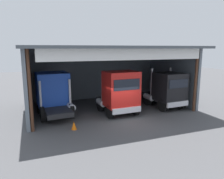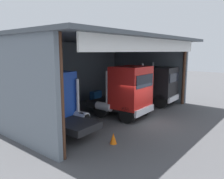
{
  "view_description": "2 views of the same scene",
  "coord_description": "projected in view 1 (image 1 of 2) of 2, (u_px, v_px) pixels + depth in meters",
  "views": [
    {
      "loc": [
        -6.49,
        -14.3,
        5.4
      ],
      "look_at": [
        0.0,
        2.82,
        1.88
      ],
      "focal_mm": 34.5,
      "sensor_mm": 36.0,
      "label": 1
    },
    {
      "loc": [
        -12.34,
        -7.19,
        4.62
      ],
      "look_at": [
        0.0,
        2.82,
        1.88
      ],
      "focal_mm": 35.85,
      "sensor_mm": 36.0,
      "label": 2
    }
  ],
  "objects": [
    {
      "name": "ground_plane",
      "position": [
        125.0,
        120.0,
        16.41
      ],
      "size": [
        80.0,
        80.0,
        0.0
      ],
      "primitive_type": "plane",
      "color": "#4C4C4F",
      "rests_on": "ground"
    },
    {
      "name": "workshop_shed",
      "position": [
        105.0,
        65.0,
        20.05
      ],
      "size": [
        14.36,
        9.31,
        5.58
      ],
      "color": "slate",
      "rests_on": "ground"
    },
    {
      "name": "truck_blue_yard_outside",
      "position": [
        53.0,
        93.0,
        17.51
      ],
      "size": [
        2.82,
        4.83,
        3.47
      ],
      "rotation": [
        0.0,
        0.0,
        0.06
      ],
      "color": "#1E47B7",
      "rests_on": "ground"
    },
    {
      "name": "truck_red_right_bay",
      "position": [
        119.0,
        92.0,
        17.56
      ],
      "size": [
        2.85,
        4.6,
        3.61
      ],
      "rotation": [
        0.0,
        0.0,
        3.19
      ],
      "color": "red",
      "rests_on": "ground"
    },
    {
      "name": "truck_black_center_right_bay",
      "position": [
        167.0,
        90.0,
        19.44
      ],
      "size": [
        2.72,
        4.98,
        3.61
      ],
      "rotation": [
        0.0,
        0.0,
        3.21
      ],
      "color": "black",
      "rests_on": "ground"
    },
    {
      "name": "oil_drum",
      "position": [
        125.0,
        94.0,
        23.77
      ],
      "size": [
        0.58,
        0.58,
        0.91
      ],
      "primitive_type": "cylinder",
      "color": "#194CB2",
      "rests_on": "ground"
    },
    {
      "name": "tool_cart",
      "position": [
        119.0,
        95.0,
        23.11
      ],
      "size": [
        0.9,
        0.6,
        1.0
      ],
      "primitive_type": "cube",
      "color": "#1E59A5",
      "rests_on": "ground"
    },
    {
      "name": "traffic_cone",
      "position": [
        74.0,
        126.0,
        14.48
      ],
      "size": [
        0.36,
        0.36,
        0.56
      ],
      "primitive_type": "cone",
      "color": "orange",
      "rests_on": "ground"
    }
  ]
}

